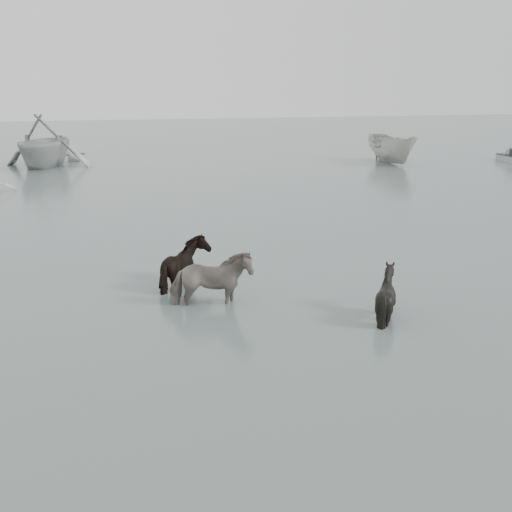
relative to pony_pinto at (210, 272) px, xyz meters
The scene contains 7 objects.
ground 1.19m from the pony_pinto, ahead, with size 140.00×140.00×0.00m, color #536360.
pony_pinto is the anchor object (origin of this frame).
pony_dark 1.56m from the pony_pinto, 100.96° to the left, with size 1.45×1.24×1.46m, color black.
pony_black 3.64m from the pony_pinto, 24.71° to the right, with size 1.08×1.22×1.34m, color black.
rowboat_trail 25.23m from the pony_pinto, 100.85° to the left, with size 4.98×5.77×3.04m, color #AFB2AF.
boat_small 26.07m from the pony_pinto, 55.87° to the left, with size 1.80×4.78×1.85m, color #B0B0AB.
skiff_mid 28.96m from the pony_pinto, 98.33° to the left, with size 4.64×1.60×0.75m, color #9B9D9B, non-canonical shape.
Camera 1 is at (-3.19, -12.77, 4.60)m, focal length 45.00 mm.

